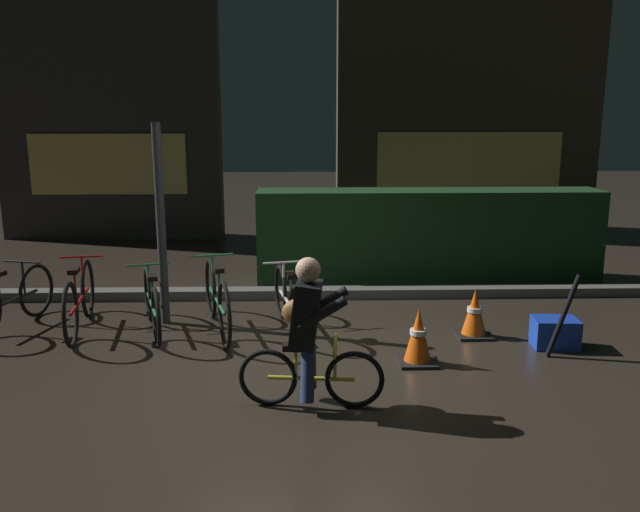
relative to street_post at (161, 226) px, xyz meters
The scene contains 16 objects.
ground_plane 2.25m from the street_post, 37.96° to the right, with size 40.00×40.00×0.00m, color #2D261E.
sidewalk_curb 2.12m from the street_post, 33.03° to the left, with size 12.00×0.24×0.12m, color #56544F.
hedge_row 3.87m from the street_post, 29.65° to the left, with size 4.80×0.70×1.28m, color #19381C.
storefront_left 5.80m from the street_post, 110.42° to the left, with size 4.06×0.54×4.89m.
storefront_right 7.84m from the street_post, 51.01° to the left, with size 5.17×0.54×4.99m.
street_post is the anchor object (origin of this frame).
parked_bike_leftmost 1.84m from the street_post, behind, with size 0.49×1.51×0.71m.
parked_bike_left_mid 1.18m from the street_post, 163.72° to the right, with size 0.46×1.69×0.78m.
parked_bike_center_left 0.86m from the street_post, 102.43° to the right, with size 0.55×1.49×0.71m.
parked_bike_center_right 1.03m from the street_post, 26.05° to the right, with size 0.55×1.69×0.80m.
parked_bike_right_mid 1.63m from the street_post, 11.07° to the right, with size 0.46×1.52×0.71m.
traffic_cone_near 3.07m from the street_post, 26.15° to the right, with size 0.36×0.36×0.54m.
traffic_cone_far 3.54m from the street_post, ahead, with size 0.36×0.36×0.51m.
blue_crate 4.33m from the street_post, 12.31° to the right, with size 0.44×0.32×0.30m, color #193DB7.
cyclist 2.75m from the street_post, 53.93° to the right, with size 1.19×0.55×1.25m.
closed_umbrella 4.31m from the street_post, 15.71° to the right, with size 0.05×0.05×0.85m, color black.
Camera 1 is at (0.00, -6.01, 2.36)m, focal length 37.03 mm.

